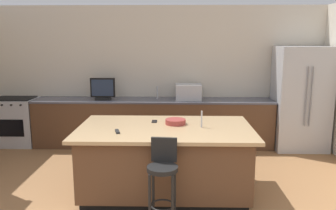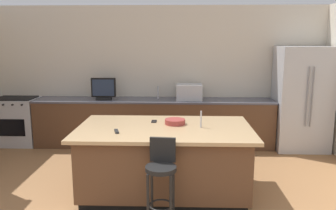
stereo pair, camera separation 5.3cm
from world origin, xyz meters
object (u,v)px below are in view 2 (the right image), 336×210
Objects in this scene: refrigerator at (302,99)px; microwave at (189,92)px; kitchen_island at (164,159)px; tv_remote at (117,131)px; range_oven at (17,121)px; cell_phone at (154,121)px; tv_monitor at (104,90)px; bar_stool_center at (161,175)px; fruit_bowl at (175,122)px.

microwave is (-2.08, 0.08, 0.10)m from refrigerator.
tv_remote reaches higher than kitchen_island.
range_oven is (-2.97, 2.07, -0.00)m from kitchen_island.
kitchen_island is 3.20m from refrigerator.
tv_remote is (-3.04, -2.26, -0.04)m from refrigerator.
range_oven is 3.36m from cell_phone.
range_oven is at bearing 178.32° from tv_monitor.
tv_monitor reaches higher than microwave.
refrigerator is at bearing 54.04° from bar_stool_center.
tv_monitor is at bearing 122.30° from cell_phone.
range_oven is (-5.43, 0.07, -0.49)m from refrigerator.
cell_phone reaches higher than kitchen_island.
microwave is (3.35, 0.00, 0.59)m from range_oven.
refrigerator reaches higher than range_oven.
tv_monitor is 2.32m from fruit_bowl.
bar_stool_center is (2.98, -2.89, 0.12)m from range_oven.
range_oven is 3.37m from tv_remote.
fruit_bowl is (-0.24, -1.91, -0.11)m from microwave.
fruit_bowl reaches higher than bar_stool_center.
range_oven is 1.93× the size of microwave.
cell_phone is 0.70m from tv_remote.
kitchen_island is 0.53m from fruit_bowl.
fruit_bowl is 1.83× the size of cell_phone.
range_oven is 6.19× the size of cell_phone.
tv_remote is at bearing -73.94° from tv_monitor.
cell_phone is at bearing 118.17° from kitchen_island.
tv_remote is at bearing -155.44° from kitchen_island.
microwave reaches higher than tv_remote.
bar_stool_center is at bearing -59.28° from tv_remote.
tv_remote is at bearing -112.25° from microwave.
tv_remote is (-0.59, 0.55, 0.34)m from bar_stool_center.
refrigerator reaches higher than kitchen_island.
kitchen_island is at bearing 8.67° from tv_remote.
microwave is at bearing 51.87° from tv_remote.
range_oven is 5.46× the size of tv_remote.
cell_phone is 0.88× the size of tv_remote.
refrigerator is at bearing -2.07° from microwave.
fruit_bowl is at bearing 87.34° from bar_stool_center.
tv_monitor is at bearing -178.16° from microwave.
refrigerator is 3.12m from cell_phone.
kitchen_island is 0.56m from cell_phone.
refrigerator is at bearing 20.82° from tv_remote.
tv_monitor is 0.48× the size of bar_stool_center.
cell_phone is (-0.53, -1.78, -0.14)m from microwave.
range_oven is at bearing 145.12° from kitchen_island.
refrigerator is 5.45m from range_oven.
bar_stool_center is 1.06m from fruit_bowl.
kitchen_island is 0.83m from bar_stool_center.
fruit_bowl is (1.38, -1.86, -0.16)m from tv_monitor.
cell_phone is (-0.16, 1.12, 0.33)m from bar_stool_center.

